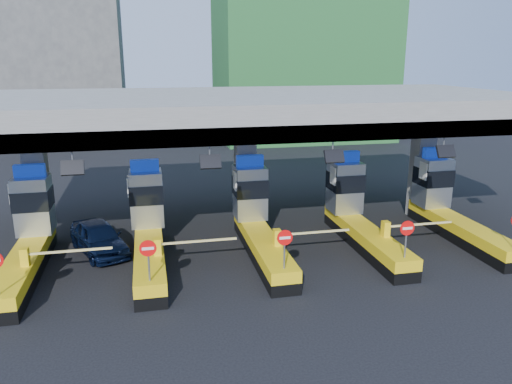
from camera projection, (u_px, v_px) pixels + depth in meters
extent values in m
plane|color=black|center=(258.00, 249.00, 23.53)|extent=(120.00, 120.00, 0.00)
cube|color=slate|center=(245.00, 109.00, 24.71)|extent=(28.00, 12.00, 1.50)
cube|color=#4C4C49|center=(273.00, 134.00, 19.45)|extent=(28.00, 0.60, 0.70)
cube|color=slate|center=(38.00, 188.00, 23.57)|extent=(1.00, 1.00, 5.50)
cube|color=slate|center=(245.00, 178.00, 25.63)|extent=(1.00, 1.00, 5.50)
cube|color=slate|center=(421.00, 169.00, 27.70)|extent=(1.00, 1.00, 5.50)
cylinder|color=slate|center=(72.00, 157.00, 18.06)|extent=(0.06, 0.06, 0.50)
cube|color=black|center=(72.00, 168.00, 17.96)|extent=(0.80, 0.38, 0.54)
cylinder|color=slate|center=(210.00, 152.00, 19.09)|extent=(0.06, 0.06, 0.50)
cube|color=black|center=(210.00, 162.00, 18.99)|extent=(0.80, 0.38, 0.54)
cylinder|color=slate|center=(333.00, 147.00, 20.12)|extent=(0.06, 0.06, 0.50)
cube|color=black|center=(334.00, 156.00, 20.02)|extent=(0.80, 0.38, 0.54)
cylinder|color=slate|center=(444.00, 142.00, 21.15)|extent=(0.06, 0.06, 0.50)
cube|color=black|center=(446.00, 151.00, 21.06)|extent=(0.80, 0.38, 0.54)
cube|color=black|center=(26.00, 271.00, 20.45)|extent=(1.20, 8.00, 0.50)
cube|color=#E5B70C|center=(24.00, 260.00, 20.32)|extent=(1.20, 8.00, 0.50)
cube|color=#9EA3A8|center=(34.00, 205.00, 22.55)|extent=(1.50, 1.50, 2.60)
cube|color=black|center=(33.00, 198.00, 22.46)|extent=(1.56, 1.56, 0.90)
cube|color=#0C2DBF|center=(30.00, 171.00, 22.14)|extent=(1.30, 0.35, 0.55)
cube|color=white|center=(11.00, 192.00, 21.92)|extent=(0.06, 0.70, 0.90)
cube|color=#E5B70C|center=(25.00, 257.00, 19.11)|extent=(0.30, 0.35, 0.70)
cube|color=white|center=(70.00, 251.00, 19.42)|extent=(3.20, 0.08, 0.08)
cube|color=black|center=(150.00, 261.00, 21.49)|extent=(1.20, 8.00, 0.50)
cube|color=#E5B70C|center=(149.00, 250.00, 21.36)|extent=(1.20, 8.00, 0.50)
cube|color=#9EA3A8|center=(147.00, 198.00, 23.59)|extent=(1.50, 1.50, 2.60)
cube|color=black|center=(146.00, 192.00, 23.49)|extent=(1.56, 1.56, 0.90)
cube|color=#0C2DBF|center=(145.00, 165.00, 23.17)|extent=(1.30, 0.35, 0.55)
cube|color=white|center=(128.00, 186.00, 22.96)|extent=(0.06, 0.70, 0.90)
cylinder|color=slate|center=(149.00, 264.00, 17.73)|extent=(0.07, 0.07, 1.30)
cylinder|color=red|center=(148.00, 248.00, 17.54)|extent=(0.60, 0.04, 0.60)
cube|color=white|center=(148.00, 249.00, 17.52)|extent=(0.42, 0.02, 0.10)
cube|color=#E5B70C|center=(157.00, 247.00, 20.14)|extent=(0.30, 0.35, 0.70)
cube|color=white|center=(198.00, 241.00, 20.45)|extent=(3.20, 0.08, 0.08)
cube|color=black|center=(263.00, 252.00, 22.52)|extent=(1.20, 8.00, 0.50)
cube|color=#E5B70C|center=(263.00, 241.00, 22.39)|extent=(1.20, 8.00, 0.50)
cube|color=#9EA3A8|center=(250.00, 192.00, 24.62)|extent=(1.50, 1.50, 2.60)
cube|color=black|center=(250.00, 186.00, 24.52)|extent=(1.56, 1.56, 0.90)
cube|color=#0C2DBF|center=(250.00, 161.00, 24.21)|extent=(1.30, 0.35, 0.55)
cube|color=white|center=(235.00, 181.00, 23.99)|extent=(0.06, 0.70, 0.90)
cylinder|color=slate|center=(284.00, 252.00, 18.76)|extent=(0.07, 0.07, 1.30)
cylinder|color=red|center=(285.00, 238.00, 18.57)|extent=(0.60, 0.04, 0.60)
cube|color=white|center=(285.00, 238.00, 18.55)|extent=(0.42, 0.02, 0.10)
cube|color=#E5B70C|center=(277.00, 237.00, 21.17)|extent=(0.30, 0.35, 0.70)
cube|color=white|center=(314.00, 232.00, 21.49)|extent=(3.20, 0.08, 0.08)
cube|color=black|center=(366.00, 243.00, 23.55)|extent=(1.20, 8.00, 0.50)
cube|color=#E5B70C|center=(366.00, 233.00, 23.42)|extent=(1.20, 8.00, 0.50)
cube|color=#9EA3A8|center=(345.00, 187.00, 25.65)|extent=(1.50, 1.50, 2.60)
cube|color=black|center=(345.00, 181.00, 25.56)|extent=(1.56, 1.56, 0.90)
cube|color=#0C2DBF|center=(346.00, 157.00, 25.24)|extent=(1.30, 0.35, 0.55)
cube|color=white|center=(333.00, 176.00, 25.02)|extent=(0.06, 0.70, 0.90)
cylinder|color=slate|center=(406.00, 242.00, 19.79)|extent=(0.07, 0.07, 1.30)
cylinder|color=red|center=(407.00, 228.00, 19.61)|extent=(0.60, 0.04, 0.60)
cube|color=white|center=(408.00, 228.00, 19.58)|extent=(0.42, 0.02, 0.10)
cube|color=#E5B70C|center=(386.00, 229.00, 22.21)|extent=(0.30, 0.35, 0.70)
cube|color=white|center=(419.00, 224.00, 22.52)|extent=(3.20, 0.08, 0.08)
cube|color=black|center=(460.00, 235.00, 24.59)|extent=(1.20, 8.00, 0.50)
cube|color=#E5B70C|center=(461.00, 226.00, 24.45)|extent=(1.20, 8.00, 0.50)
cube|color=#9EA3A8|center=(433.00, 182.00, 26.69)|extent=(1.50, 1.50, 2.60)
cube|color=black|center=(433.00, 176.00, 26.59)|extent=(1.56, 1.56, 0.90)
cube|color=#0C2DBF|center=(435.00, 153.00, 26.27)|extent=(1.30, 0.35, 0.55)
cube|color=white|center=(423.00, 171.00, 26.05)|extent=(0.06, 0.70, 0.90)
cube|color=#E5B70C|center=(484.00, 221.00, 23.24)|extent=(0.30, 0.35, 0.70)
cube|color=#1E5926|center=(303.00, 5.00, 52.49)|extent=(18.00, 12.00, 28.00)
cube|color=#4C4C49|center=(53.00, 54.00, 52.20)|extent=(14.00, 10.00, 18.00)
imported|color=black|center=(99.00, 237.00, 22.91)|extent=(3.28, 4.66, 1.47)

